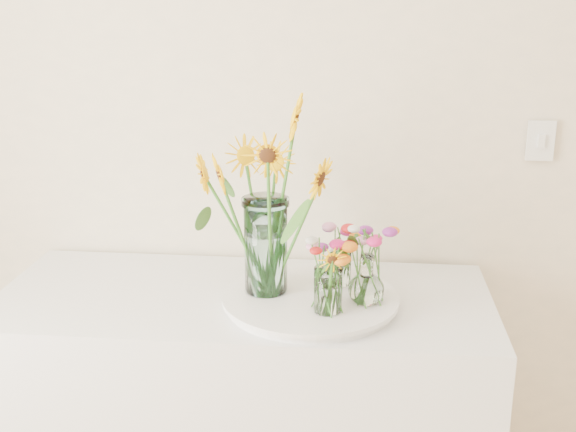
{
  "coord_description": "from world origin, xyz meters",
  "views": [
    {
      "loc": [
        -0.16,
        0.07,
        1.72
      ],
      "look_at": [
        -0.34,
        1.85,
        1.16
      ],
      "focal_mm": 45.0,
      "sensor_mm": 36.0,
      "label": 1
    }
  ],
  "objects_px": {
    "small_vase_c": "(340,268)",
    "counter": "(246,432)",
    "tray": "(310,301)",
    "mason_jar": "(266,246)",
    "small_vase_b": "(367,279)",
    "small_vase_a": "(328,291)"
  },
  "relations": [
    {
      "from": "counter",
      "to": "small_vase_c",
      "type": "distance_m",
      "value": 0.59
    },
    {
      "from": "small_vase_c",
      "to": "counter",
      "type": "bearing_deg",
      "value": -172.73
    },
    {
      "from": "mason_jar",
      "to": "small_vase_c",
      "type": "distance_m",
      "value": 0.23
    },
    {
      "from": "small_vase_b",
      "to": "tray",
      "type": "bearing_deg",
      "value": 169.85
    },
    {
      "from": "small_vase_a",
      "to": "small_vase_b",
      "type": "distance_m",
      "value": 0.12
    },
    {
      "from": "mason_jar",
      "to": "small_vase_c",
      "type": "height_order",
      "value": "mason_jar"
    },
    {
      "from": "small_vase_b",
      "to": "small_vase_c",
      "type": "distance_m",
      "value": 0.14
    },
    {
      "from": "small_vase_c",
      "to": "mason_jar",
      "type": "bearing_deg",
      "value": -161.59
    },
    {
      "from": "tray",
      "to": "small_vase_b",
      "type": "distance_m",
      "value": 0.17
    },
    {
      "from": "tray",
      "to": "small_vase_a",
      "type": "height_order",
      "value": "small_vase_a"
    },
    {
      "from": "counter",
      "to": "small_vase_b",
      "type": "distance_m",
      "value": 0.65
    },
    {
      "from": "mason_jar",
      "to": "tray",
      "type": "bearing_deg",
      "value": -10.08
    },
    {
      "from": "tray",
      "to": "small_vase_c",
      "type": "relative_size",
      "value": 4.39
    },
    {
      "from": "mason_jar",
      "to": "small_vase_a",
      "type": "bearing_deg",
      "value": -34.1
    },
    {
      "from": "counter",
      "to": "tray",
      "type": "bearing_deg",
      "value": -15.61
    },
    {
      "from": "counter",
      "to": "small_vase_b",
      "type": "relative_size",
      "value": 10.07
    },
    {
      "from": "mason_jar",
      "to": "small_vase_b",
      "type": "xyz_separation_m",
      "value": [
        0.27,
        -0.05,
        -0.07
      ]
    },
    {
      "from": "counter",
      "to": "mason_jar",
      "type": "distance_m",
      "value": 0.62
    },
    {
      "from": "tray",
      "to": "small_vase_c",
      "type": "distance_m",
      "value": 0.13
    },
    {
      "from": "mason_jar",
      "to": "small_vase_a",
      "type": "relative_size",
      "value": 2.18
    },
    {
      "from": "mason_jar",
      "to": "small_vase_c",
      "type": "xyz_separation_m",
      "value": [
        0.2,
        0.07,
        -0.08
      ]
    },
    {
      "from": "small_vase_c",
      "to": "small_vase_a",
      "type": "bearing_deg",
      "value": -97.96
    }
  ]
}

